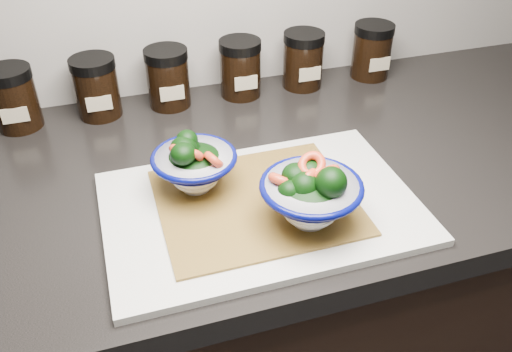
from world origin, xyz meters
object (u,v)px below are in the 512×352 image
object	(u,v)px
spice_jar_f	(372,51)
spice_jar_c	(168,78)
spice_jar_a	(14,98)
spice_jar_d	(240,68)
spice_jar_e	(303,60)
spice_jar_b	(96,87)
bowl_left	(193,164)
bowl_right	(310,194)
cutting_board	(261,208)

from	to	relation	value
spice_jar_f	spice_jar_c	bearing A→B (deg)	180.00
spice_jar_a	spice_jar_d	bearing A→B (deg)	0.00
spice_jar_e	spice_jar_f	distance (m)	0.15
spice_jar_d	spice_jar_b	bearing A→B (deg)	180.00
spice_jar_d	spice_jar_f	bearing A→B (deg)	0.00
bowl_left	spice_jar_a	bearing A→B (deg)	131.00
bowl_left	bowl_right	distance (m)	0.18
cutting_board	spice_jar_e	size ratio (longest dim) A/B	3.98
spice_jar_c	spice_jar_a	bearing A→B (deg)	180.00
bowl_right	spice_jar_d	xyz separation A→B (m)	(0.02, 0.42, -0.00)
bowl_right	spice_jar_d	world-z (taller)	bowl_right
bowl_left	bowl_right	xyz separation A→B (m)	(0.13, -0.12, 0.00)
cutting_board	spice_jar_e	world-z (taller)	spice_jar_e
bowl_left	spice_jar_b	bearing A→B (deg)	111.42
bowl_left	spice_jar_f	bearing A→B (deg)	33.97
bowl_left	spice_jar_d	distance (m)	0.34
bowl_right	spice_jar_b	size ratio (longest dim) A/B	1.24
cutting_board	spice_jar_c	bearing A→B (deg)	100.62
spice_jar_d	cutting_board	bearing A→B (deg)	-101.61
spice_jar_a	spice_jar_b	distance (m)	0.14
spice_jar_a	spice_jar_f	xyz separation A→B (m)	(0.70, 0.00, 0.00)
spice_jar_b	spice_jar_c	bearing A→B (deg)	0.00
spice_jar_a	spice_jar_f	world-z (taller)	same
bowl_right	spice_jar_e	bearing A→B (deg)	69.70
bowl_right	spice_jar_c	distance (m)	0.44
spice_jar_b	spice_jar_a	bearing A→B (deg)	180.00
spice_jar_d	spice_jar_a	bearing A→B (deg)	180.00
spice_jar_c	spice_jar_e	world-z (taller)	same
bowl_left	spice_jar_a	size ratio (longest dim) A/B	1.12
cutting_board	spice_jar_e	xyz separation A→B (m)	(0.21, 0.36, 0.05)
bowl_left	spice_jar_b	size ratio (longest dim) A/B	1.12
spice_jar_a	spice_jar_b	size ratio (longest dim) A/B	1.00
cutting_board	spice_jar_f	bearing A→B (deg)	45.25
spice_jar_a	spice_jar_c	bearing A→B (deg)	0.00
spice_jar_b	spice_jar_f	world-z (taller)	same
spice_jar_c	spice_jar_e	distance (m)	0.27
bowl_right	spice_jar_a	size ratio (longest dim) A/B	1.24
spice_jar_e	bowl_left	bearing A→B (deg)	-134.10
cutting_board	bowl_left	bearing A→B (deg)	142.19
spice_jar_d	spice_jar_f	distance (m)	0.29
spice_jar_b	spice_jar_c	distance (m)	0.13
spice_jar_a	spice_jar_e	world-z (taller)	same
spice_jar_d	spice_jar_e	world-z (taller)	same
spice_jar_a	spice_jar_b	bearing A→B (deg)	0.00
bowl_right	spice_jar_b	world-z (taller)	bowl_right
spice_jar_c	spice_jar_d	distance (m)	0.14
cutting_board	bowl_right	size ratio (longest dim) A/B	3.21
spice_jar_a	spice_jar_b	xyz separation A→B (m)	(0.14, 0.00, 0.00)
spice_jar_d	spice_jar_c	bearing A→B (deg)	180.00
cutting_board	spice_jar_c	world-z (taller)	spice_jar_c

